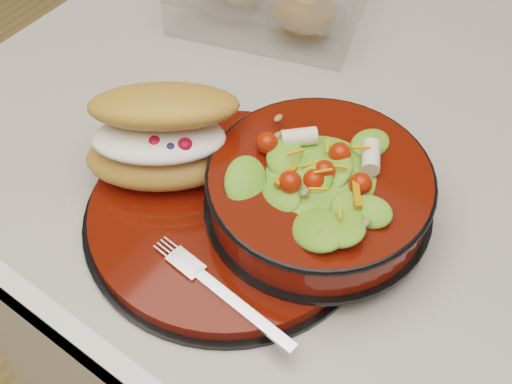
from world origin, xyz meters
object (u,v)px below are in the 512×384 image
Objects in this scene: salad_bowl at (320,185)px; fork at (226,295)px; dinner_plate at (229,214)px; croissant at (163,137)px.

salad_bowl reaches higher than fork.
dinner_plate is 0.10m from salad_bowl.
croissant is at bearing 64.70° from fork.
dinner_plate is at bearing -40.88° from croissant.
salad_bowl is at bearing 1.24° from fork.
croissant is 1.15× the size of fork.
dinner_plate is 0.10m from fork.
croissant is (-0.16, -0.05, 0.01)m from salad_bowl.
dinner_plate is 0.10m from croissant.
fork is at bearing -68.35° from croissant.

